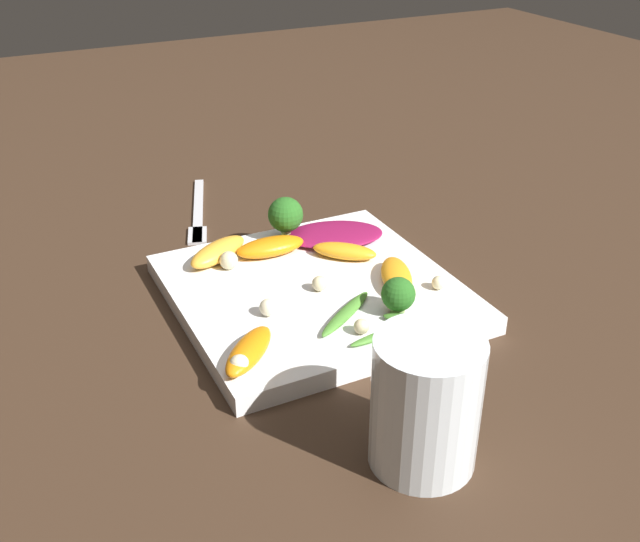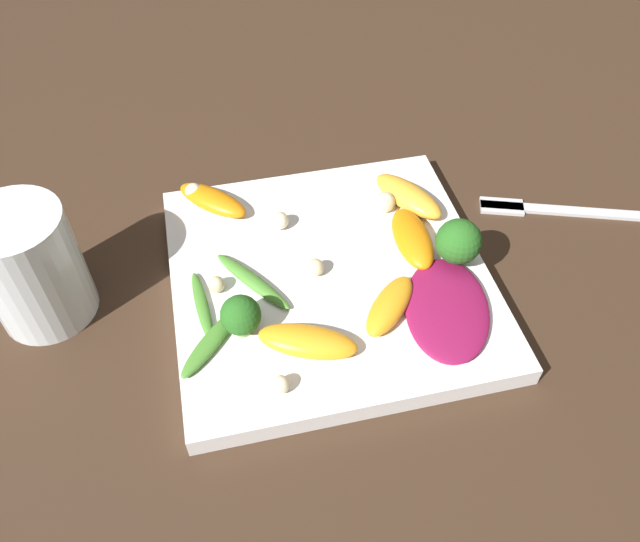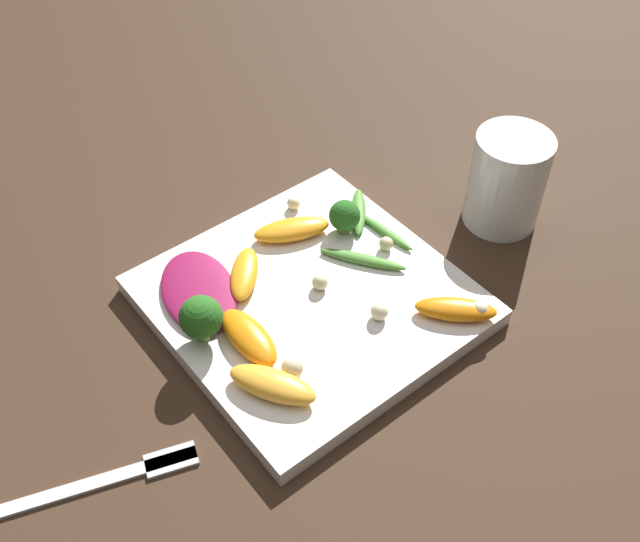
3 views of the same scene
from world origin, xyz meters
The scene contains 21 objects.
ground_plane centered at (0.00, 0.00, 0.00)m, with size 2.40×2.40×0.00m, color #382619.
plate centered at (0.00, 0.00, 0.01)m, with size 0.26×0.26×0.02m.
drinking_glass centered at (0.23, -0.03, 0.05)m, with size 0.08×0.08×0.10m.
fork centered at (-0.23, -0.04, 0.00)m, with size 0.18×0.08×0.01m.
radicchio_leaf_0 centered at (-0.08, 0.06, 0.02)m, with size 0.09×0.12×0.01m.
orange_segment_0 centered at (0.09, -0.10, 0.03)m, with size 0.07×0.07×0.02m.
orange_segment_1 centered at (-0.08, -0.01, 0.03)m, with size 0.03×0.07×0.02m.
orange_segment_2 centered at (-0.09, -0.07, 0.03)m, with size 0.06×0.08×0.02m.
orange_segment_3 centered at (-0.04, 0.05, 0.03)m, with size 0.06×0.07×0.01m.
orange_segment_4 centered at (0.03, 0.07, 0.03)m, with size 0.08×0.06×0.02m.
broccoli_floret_0 centered at (0.08, 0.05, 0.04)m, with size 0.03×0.03×0.04m.
broccoli_floret_1 centered at (-0.10, 0.02, 0.05)m, with size 0.04×0.04×0.05m.
arugula_sprig_0 centered at (0.11, 0.02, 0.02)m, with size 0.02×0.07×0.01m.
arugula_sprig_1 centered at (0.11, 0.05, 0.02)m, with size 0.06×0.06×0.01m.
arugula_sprig_2 centered at (0.06, 0.00, 0.02)m, with size 0.06×0.08×0.01m.
macadamia_nut_0 centered at (0.09, 0.00, 0.03)m, with size 0.01×0.01×0.01m.
macadamia_nut_1 centered at (0.10, -0.11, 0.03)m, with size 0.02×0.02×0.02m.
macadamia_nut_2 centered at (0.01, 0.00, 0.03)m, with size 0.01×0.01×0.01m.
macadamia_nut_3 centered at (0.06, 0.10, 0.02)m, with size 0.01×0.01×0.01m.
macadamia_nut_4 centered at (-0.07, -0.06, 0.03)m, with size 0.02×0.02×0.02m.
macadamia_nut_5 centered at (0.03, -0.06, 0.03)m, with size 0.02×0.02×0.02m.
Camera 1 is at (0.56, -0.27, 0.38)m, focal length 42.00 mm.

